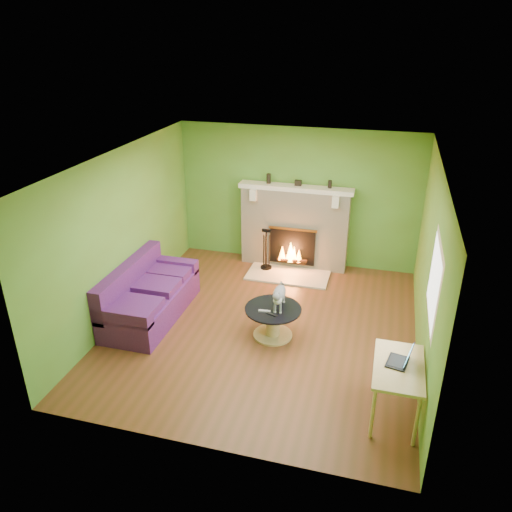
{
  "coord_description": "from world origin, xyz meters",
  "views": [
    {
      "loc": [
        1.6,
        -6.3,
        4.22
      ],
      "look_at": [
        -0.23,
        0.4,
        1.0
      ],
      "focal_mm": 35.0,
      "sensor_mm": 36.0,
      "label": 1
    }
  ],
  "objects": [
    {
      "name": "floor",
      "position": [
        0.0,
        0.0,
        0.0
      ],
      "size": [
        5.0,
        5.0,
        0.0
      ],
      "primitive_type": "plane",
      "color": "brown",
      "rests_on": "ground"
    },
    {
      "name": "ceiling",
      "position": [
        0.0,
        0.0,
        2.6
      ],
      "size": [
        5.0,
        5.0,
        0.0
      ],
      "primitive_type": "plane",
      "rotation": [
        3.14,
        0.0,
        0.0
      ],
      "color": "white",
      "rests_on": "wall_back"
    },
    {
      "name": "wall_back",
      "position": [
        0.0,
        2.5,
        1.3
      ],
      "size": [
        5.0,
        0.0,
        5.0
      ],
      "primitive_type": "plane",
      "rotation": [
        1.57,
        0.0,
        0.0
      ],
      "color": "#54822A",
      "rests_on": "floor"
    },
    {
      "name": "wall_front",
      "position": [
        0.0,
        -2.5,
        1.3
      ],
      "size": [
        5.0,
        0.0,
        5.0
      ],
      "primitive_type": "plane",
      "rotation": [
        -1.57,
        0.0,
        0.0
      ],
      "color": "#54822A",
      "rests_on": "floor"
    },
    {
      "name": "wall_left",
      "position": [
        -2.25,
        0.0,
        1.3
      ],
      "size": [
        0.0,
        5.0,
        5.0
      ],
      "primitive_type": "plane",
      "rotation": [
        1.57,
        0.0,
        1.57
      ],
      "color": "#54822A",
      "rests_on": "floor"
    },
    {
      "name": "wall_right",
      "position": [
        2.25,
        0.0,
        1.3
      ],
      "size": [
        0.0,
        5.0,
        5.0
      ],
      "primitive_type": "plane",
      "rotation": [
        1.57,
        0.0,
        -1.57
      ],
      "color": "#54822A",
      "rests_on": "floor"
    },
    {
      "name": "window_frame",
      "position": [
        2.24,
        -0.9,
        1.55
      ],
      "size": [
        0.0,
        1.2,
        1.2
      ],
      "primitive_type": "plane",
      "rotation": [
        1.57,
        0.0,
        -1.57
      ],
      "color": "silver",
      "rests_on": "wall_right"
    },
    {
      "name": "window_pane",
      "position": [
        2.23,
        -0.9,
        1.55
      ],
      "size": [
        0.0,
        1.06,
        1.06
      ],
      "primitive_type": "plane",
      "rotation": [
        1.57,
        0.0,
        -1.57
      ],
      "color": "white",
      "rests_on": "wall_right"
    },
    {
      "name": "fireplace",
      "position": [
        0.0,
        2.32,
        0.77
      ],
      "size": [
        2.1,
        0.46,
        1.58
      ],
      "color": "beige",
      "rests_on": "floor"
    },
    {
      "name": "hearth",
      "position": [
        0.0,
        1.8,
        0.01
      ],
      "size": [
        1.5,
        0.75,
        0.03
      ],
      "primitive_type": "cube",
      "color": "beige",
      "rests_on": "floor"
    },
    {
      "name": "mantel",
      "position": [
        0.0,
        2.3,
        1.54
      ],
      "size": [
        2.1,
        0.28,
        0.08
      ],
      "primitive_type": "cube",
      "color": "silver",
      "rests_on": "fireplace"
    },
    {
      "name": "sofa",
      "position": [
        -1.86,
        -0.13,
        0.34
      ],
      "size": [
        0.89,
        1.94,
        0.87
      ],
      "color": "#471758",
      "rests_on": "floor"
    },
    {
      "name": "coffee_table",
      "position": [
        0.19,
        -0.19,
        0.27
      ],
      "size": [
        0.83,
        0.83,
        0.47
      ],
      "color": "tan",
      "rests_on": "floor"
    },
    {
      "name": "desk",
      "position": [
        1.95,
        -1.43,
        0.63
      ],
      "size": [
        0.56,
        0.97,
        0.71
      ],
      "color": "tan",
      "rests_on": "floor"
    },
    {
      "name": "cat",
      "position": [
        0.27,
        -0.14,
        0.66
      ],
      "size": [
        0.26,
        0.63,
        0.39
      ],
      "primitive_type": null,
      "rotation": [
        0.0,
        0.0,
        0.06
      ],
      "color": "slate",
      "rests_on": "coffee_table"
    },
    {
      "name": "remote_silver",
      "position": [
        0.09,
        -0.31,
        0.48
      ],
      "size": [
        0.17,
        0.06,
        0.02
      ],
      "primitive_type": "cube",
      "rotation": [
        0.0,
        0.0,
        0.09
      ],
      "color": "gray",
      "rests_on": "coffee_table"
    },
    {
      "name": "remote_black",
      "position": [
        0.21,
        -0.37,
        0.48
      ],
      "size": [
        0.16,
        0.1,
        0.02
      ],
      "primitive_type": "cube",
      "rotation": [
        0.0,
        0.0,
        -0.36
      ],
      "color": "black",
      "rests_on": "coffee_table"
    },
    {
      "name": "laptop",
      "position": [
        1.93,
        -1.38,
        0.83
      ],
      "size": [
        0.32,
        0.35,
        0.22
      ],
      "primitive_type": null,
      "rotation": [
        0.0,
        0.0,
        -0.21
      ],
      "color": "black",
      "rests_on": "desk"
    },
    {
      "name": "fire_tools",
      "position": [
        -0.46,
        1.95,
        0.43
      ],
      "size": [
        0.21,
        0.21,
        0.8
      ],
      "primitive_type": null,
      "color": "black",
      "rests_on": "hearth"
    },
    {
      "name": "mantel_vase_left",
      "position": [
        -0.52,
        2.33,
        1.67
      ],
      "size": [
        0.08,
        0.08,
        0.18
      ],
      "primitive_type": "cylinder",
      "color": "black",
      "rests_on": "mantel"
    },
    {
      "name": "mantel_vase_right",
      "position": [
        0.61,
        2.33,
        1.65
      ],
      "size": [
        0.07,
        0.07,
        0.14
      ],
      "primitive_type": "cylinder",
      "color": "black",
      "rests_on": "mantel"
    },
    {
      "name": "mantel_box",
      "position": [
        0.03,
        2.33,
        1.63
      ],
      "size": [
        0.12,
        0.08,
        0.1
      ],
      "primitive_type": "cube",
      "color": "black",
      "rests_on": "mantel"
    }
  ]
}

